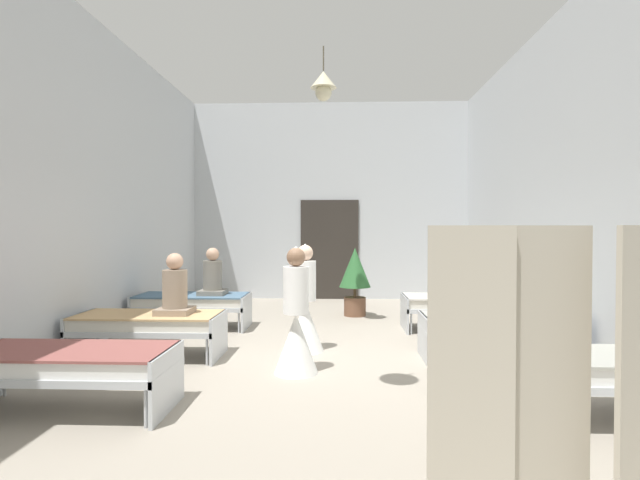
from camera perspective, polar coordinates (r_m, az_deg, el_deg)
The scene contains 14 objects.
ground_plane at distance 6.52m, azimuth 0.08°, elevation -14.17°, with size 7.23×11.67×0.10m, color #9E9384.
room_shell at distance 7.69m, azimuth 0.48°, elevation 6.45°, with size 7.03×11.27×4.76m.
bed_left_row_0 at distance 5.20m, azimuth -27.36°, elevation -12.73°, with size 1.90×0.84×0.57m.
bed_right_row_0 at distance 4.98m, azimuth 26.93°, elevation -13.35°, with size 1.90×0.84×0.57m.
bed_left_row_1 at distance 6.87m, azimuth -19.40°, elevation -9.25°, with size 1.90×0.84×0.57m.
bed_right_row_1 at distance 6.71m, azimuth 20.06°, elevation -9.51°, with size 1.90×0.84×0.57m.
bed_left_row_2 at distance 8.64m, azimuth -14.70°, elevation -7.08°, with size 1.90×0.84×0.57m.
bed_right_row_2 at distance 8.51m, azimuth 16.13°, elevation -7.21°, with size 1.90×0.84×0.57m.
nurse_near_aisle at distance 6.80m, azimuth -1.75°, elevation -8.52°, with size 0.52×0.52×1.49m.
nurse_mid_aisle at distance 5.79m, azimuth -2.83°, elevation -10.25°, with size 0.52×0.52×1.49m.
patient_seated_primary at distance 8.49m, azimuth -12.45°, elevation -4.29°, with size 0.44×0.44×0.80m.
patient_seated_secondary at distance 6.69m, azimuth -16.63°, elevation -5.80°, with size 0.44×0.44×0.80m.
potted_plant at distance 9.53m, azimuth 4.11°, elevation -4.09°, with size 0.61×0.61×1.33m.
privacy_screen at distance 2.79m, azimuth 25.80°, elevation -16.18°, with size 1.24×0.23×1.70m.
Camera 1 is at (0.24, -6.28, 1.68)m, focal length 27.33 mm.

